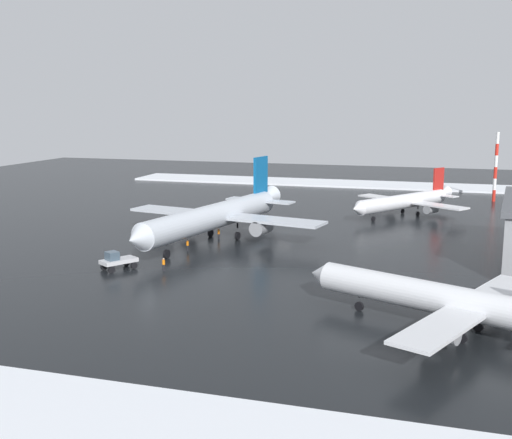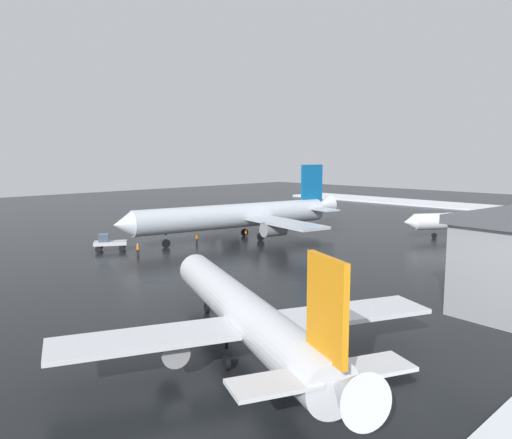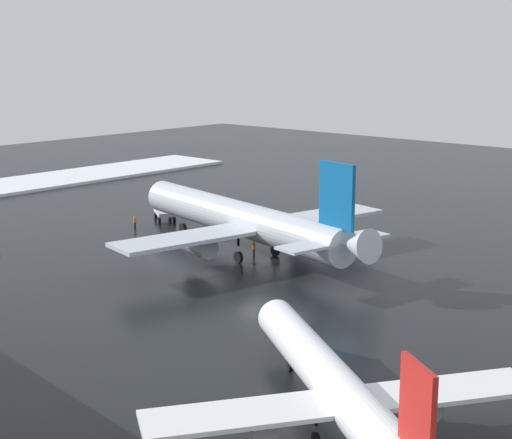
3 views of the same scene
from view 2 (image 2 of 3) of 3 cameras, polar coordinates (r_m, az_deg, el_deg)
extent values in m
plane|color=black|center=(82.20, 6.75, -2.29)|extent=(240.00, 240.00, 0.00)
cube|color=white|center=(140.33, 24.24, 1.26)|extent=(14.00, 116.00, 0.50)
cylinder|color=silver|center=(80.63, -2.46, 0.42)|extent=(34.14, 10.61, 3.86)
cone|color=silver|center=(73.18, -14.99, -0.56)|extent=(3.40, 4.14, 3.67)
cone|color=silver|center=(91.30, 7.68, 1.62)|extent=(4.63, 4.03, 3.75)
cube|color=silver|center=(74.80, 3.40, -0.41)|extent=(7.85, 15.46, 0.41)
cylinder|color=gray|center=(76.46, 2.05, -1.09)|extent=(4.24, 3.00, 2.27)
cube|color=silver|center=(90.38, -3.57, 0.96)|extent=(7.85, 15.46, 0.41)
cylinder|color=gray|center=(88.27, -3.17, 0.06)|extent=(4.24, 3.00, 2.27)
cube|color=#0C5999|center=(89.23, 6.39, 4.21)|extent=(4.53, 1.31, 6.36)
cube|color=silver|center=(86.85, 7.65, 1.17)|extent=(3.98, 5.93, 0.27)
cube|color=silver|center=(92.11, 4.91, 1.57)|extent=(3.98, 5.93, 0.27)
cylinder|color=black|center=(75.62, -10.28, -1.48)|extent=(0.27, 0.27, 0.79)
cylinder|color=black|center=(75.89, -10.25, -2.70)|extent=(1.30, 0.64, 1.25)
cylinder|color=black|center=(80.53, 0.54, -0.81)|extent=(0.27, 0.27, 0.79)
cylinder|color=black|center=(80.79, 0.54, -1.96)|extent=(1.30, 0.64, 1.25)
cylinder|color=black|center=(84.71, -1.32, -0.40)|extent=(0.27, 0.27, 0.79)
cylinder|color=black|center=(84.95, -1.31, -1.50)|extent=(1.30, 0.64, 1.25)
cylinder|color=white|center=(92.40, 24.26, -0.07)|extent=(21.51, 15.55, 2.72)
cone|color=white|center=(85.65, 17.13, -0.29)|extent=(3.03, 3.22, 2.59)
cylinder|color=gray|center=(89.77, 27.08, -1.11)|extent=(3.15, 2.84, 1.60)
cube|color=white|center=(99.15, 23.23, 0.32)|extent=(8.69, 10.62, 0.29)
cylinder|color=gray|center=(97.71, 23.54, -0.27)|extent=(3.15, 2.84, 1.60)
cylinder|color=black|center=(88.03, 19.73, -0.98)|extent=(0.19, 0.19, 0.56)
cylinder|color=black|center=(88.20, 19.70, -1.73)|extent=(0.89, 0.72, 0.88)
cylinder|color=black|center=(92.55, 26.07, -0.91)|extent=(0.19, 0.19, 0.56)
cylinder|color=black|center=(92.71, 26.02, -1.62)|extent=(0.89, 0.72, 0.88)
cylinder|color=black|center=(95.36, 24.81, -0.61)|extent=(0.19, 0.19, 0.56)
cylinder|color=black|center=(95.52, 24.77, -1.30)|extent=(0.89, 0.72, 0.88)
cylinder|color=silver|center=(35.69, -1.73, -10.24)|extent=(13.08, 25.18, 2.96)
cone|color=silver|center=(48.78, -7.23, -5.44)|extent=(3.41, 3.04, 2.81)
cone|color=silver|center=(23.44, 10.54, -18.86)|extent=(3.55, 3.85, 2.88)
cube|color=silver|center=(31.78, -12.69, -13.21)|extent=(11.92, 8.01, 0.31)
cylinder|color=gray|center=(32.76, -9.65, -14.12)|extent=(2.77, 3.41, 1.74)
cube|color=silver|center=(36.46, 10.52, -10.42)|extent=(11.92, 8.01, 0.31)
cylinder|color=gray|center=(36.26, 7.72, -11.91)|extent=(2.77, 3.41, 1.74)
cube|color=orange|center=(23.92, 8.07, -9.93)|extent=(1.67, 3.32, 4.88)
cube|color=silver|center=(24.24, 2.00, -18.26)|extent=(4.74, 3.74, 0.21)
cube|color=silver|center=(26.54, 12.89, -16.08)|extent=(4.74, 3.74, 0.21)
cylinder|color=black|center=(44.45, -5.66, -8.44)|extent=(0.21, 0.21, 0.61)
cylinder|color=black|center=(44.81, -5.63, -10.00)|extent=(0.66, 1.00, 0.96)
cylinder|color=black|center=(33.23, -3.40, -14.03)|extent=(0.21, 0.21, 0.61)
cylinder|color=black|center=(33.71, -3.38, -16.03)|extent=(0.66, 1.00, 0.96)
cylinder|color=black|center=(34.49, 2.85, -13.20)|extent=(0.21, 0.21, 0.61)
cylinder|color=black|center=(34.96, 2.83, -15.13)|extent=(0.66, 1.00, 0.96)
cube|color=silver|center=(75.04, -16.29, -2.60)|extent=(5.06, 4.32, 0.50)
cube|color=#3F5160|center=(74.99, -17.01, -2.01)|extent=(1.98, 2.02, 1.10)
cylinder|color=black|center=(74.34, -17.57, -3.29)|extent=(0.93, 0.75, 0.90)
cylinder|color=black|center=(76.28, -17.42, -3.01)|extent=(0.93, 0.75, 0.90)
cylinder|color=black|center=(74.09, -15.08, -3.23)|extent=(0.93, 0.75, 0.90)
cylinder|color=black|center=(76.03, -15.01, -2.96)|extent=(0.93, 0.75, 0.90)
cylinder|color=black|center=(82.66, -1.09, -1.89)|extent=(0.16, 0.16, 0.85)
cylinder|color=black|center=(82.59, -1.22, -1.90)|extent=(0.16, 0.16, 0.85)
cylinder|color=orange|center=(82.51, -1.15, -1.39)|extent=(0.36, 0.36, 0.62)
sphere|color=tan|center=(82.44, -1.15, -1.09)|extent=(0.24, 0.24, 0.24)
cylinder|color=black|center=(70.56, -13.42, -3.73)|extent=(0.16, 0.16, 0.85)
cylinder|color=black|center=(70.62, -13.27, -3.71)|extent=(0.16, 0.16, 0.85)
cylinder|color=orange|center=(70.45, -13.36, -3.13)|extent=(0.36, 0.36, 0.62)
sphere|color=tan|center=(70.38, -13.37, -2.79)|extent=(0.24, 0.24, 0.24)
cylinder|color=black|center=(78.02, -6.72, -2.50)|extent=(0.16, 0.16, 0.85)
cylinder|color=black|center=(77.91, -6.84, -2.52)|extent=(0.16, 0.16, 0.85)
cylinder|color=orange|center=(77.84, -6.79, -1.98)|extent=(0.36, 0.36, 0.62)
sphere|color=tan|center=(77.77, -6.79, -1.67)|extent=(0.24, 0.24, 0.24)
camera|label=1|loc=(45.73, -101.13, 7.73)|focal=45.00mm
camera|label=3|loc=(111.70, 47.70, 9.42)|focal=55.00mm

